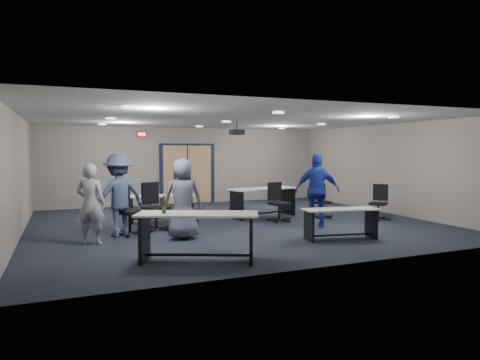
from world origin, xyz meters
name	(u,v)px	position (x,y,z in m)	size (l,w,h in m)	color
floor	(233,223)	(0.00, 0.00, 0.00)	(10.00, 10.00, 0.00)	black
back_wall	(187,166)	(0.00, 4.50, 1.35)	(10.00, 0.04, 2.70)	gray
front_wall	(335,185)	(0.00, -4.50, 1.35)	(10.00, 0.04, 2.70)	gray
left_wall	(18,176)	(-5.00, 0.00, 1.35)	(0.04, 9.00, 2.70)	gray
right_wall	(386,169)	(5.00, 0.00, 1.35)	(0.04, 9.00, 2.70)	gray
ceiling	(233,120)	(0.00, 0.00, 2.70)	(10.00, 9.00, 0.04)	silver
double_door	(187,174)	(0.00, 4.46, 1.05)	(2.00, 0.07, 2.20)	#101832
exit_sign	(142,134)	(-1.60, 4.44, 2.45)	(0.32, 0.07, 0.18)	black
ceiling_projector	(237,132)	(0.30, 0.50, 2.40)	(0.35, 0.32, 0.37)	black
ceiling_can_lights	(230,121)	(0.00, 0.25, 2.67)	(6.24, 5.74, 0.02)	white
table_front_left	(197,228)	(-2.00, -3.36, 0.58)	(2.17, 1.47, 1.15)	beige
table_front_right	(341,218)	(1.38, -2.77, 0.45)	(1.70, 0.82, 0.66)	beige
table_back_left	(162,203)	(-1.69, 0.98, 0.49)	(1.79, 0.73, 0.83)	beige
table_back_right	(263,197)	(1.17, 0.64, 0.57)	(2.13, 1.05, 0.83)	beige
chair_back_a	(156,206)	(-2.07, -0.21, 0.57)	(0.72, 0.72, 1.14)	black
chair_back_b	(184,203)	(-1.18, 0.53, 0.52)	(0.66, 0.66, 1.05)	black
chair_back_c	(279,202)	(1.25, -0.19, 0.52)	(0.65, 0.65, 1.04)	black
chair_back_d	(322,201)	(2.64, -0.13, 0.48)	(0.60, 0.60, 0.96)	black
chair_loose_left	(130,210)	(-2.74, -0.56, 0.57)	(0.72, 0.72, 1.14)	black
chair_loose_right	(378,202)	(3.89, -1.01, 0.48)	(0.61, 0.61, 0.97)	black
person_gray	(91,204)	(-3.60, -1.22, 0.82)	(0.60, 0.39, 1.65)	#9CA3AB
person_plaid	(183,199)	(-1.74, -1.44, 0.87)	(0.85, 0.55, 1.74)	slate
person_navy	(317,191)	(1.69, -1.36, 0.92)	(1.07, 0.45, 1.83)	navy
person_back	(119,195)	(-2.98, -0.59, 0.92)	(1.18, 0.68, 1.83)	#3A4669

